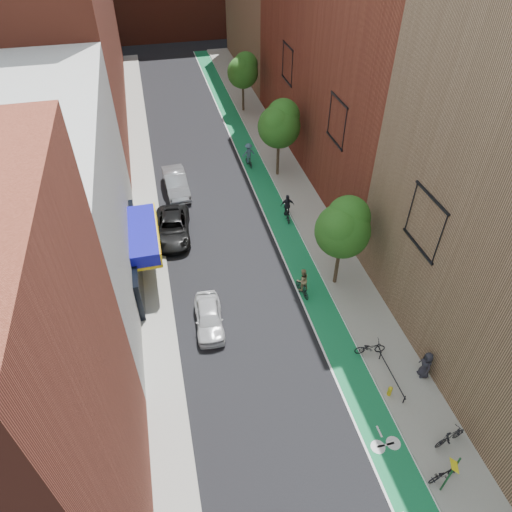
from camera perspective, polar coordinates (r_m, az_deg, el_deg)
ground at (r=23.74m, az=5.47°, el=-22.40°), size 160.00×160.00×0.00m
bike_lane at (r=42.39m, az=-0.19°, el=11.15°), size 2.00×68.00×0.01m
sidewalk_left at (r=41.52m, az=-13.92°, el=9.29°), size 2.00×68.00×0.15m
sidewalk_right at (r=42.93m, az=3.13°, el=11.61°), size 3.00×68.00×0.15m
building_left_white at (r=28.90m, az=-24.41°, el=5.40°), size 8.00×20.00×12.00m
building_left_far_red at (r=53.11m, az=-23.06°, el=27.34°), size 8.00×36.00×22.00m
building_right_mid_red at (r=40.64m, az=12.06°, el=25.84°), size 8.00×28.00×22.00m
tree_near at (r=27.68m, az=10.90°, el=3.60°), size 3.40×3.36×6.42m
tree_mid at (r=38.82m, az=2.97°, el=16.25°), size 3.55×3.53×6.74m
tree_far at (r=51.58m, az=-1.63°, el=22.24°), size 3.30×3.25×6.21m
sign_pole at (r=22.61m, az=23.17°, el=-23.66°), size 0.13×0.71×3.00m
parked_car_white at (r=27.39m, az=-5.91°, el=-7.65°), size 1.87×4.09×1.36m
parked_car_black at (r=34.09m, az=-10.38°, el=3.51°), size 3.00×5.58×1.49m
parked_car_silver at (r=39.00m, az=-9.98°, el=8.99°), size 1.99×5.08×1.65m
cyclist_lane_near at (r=29.10m, az=5.81°, el=-3.49°), size 0.90×1.68×1.99m
cyclist_lane_mid at (r=35.24m, az=3.94°, el=5.76°), size 1.10×1.72×2.16m
cyclist_lane_far at (r=42.03m, az=-0.93°, el=12.47°), size 1.28×1.53×2.17m
parked_bike_near at (r=23.95m, az=22.42°, el=-23.84°), size 1.69×0.81×0.85m
parked_bike_mid at (r=24.82m, az=23.14°, el=-20.04°), size 1.84×0.85×1.06m
parked_bike_far at (r=26.71m, az=14.06°, el=-11.04°), size 1.82×0.84×0.92m
pedestrian at (r=26.32m, az=20.47°, el=-12.61°), size 0.63×0.91×1.77m
fire_hydrant at (r=25.46m, az=16.39°, el=-15.85°), size 0.23×0.23×0.66m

